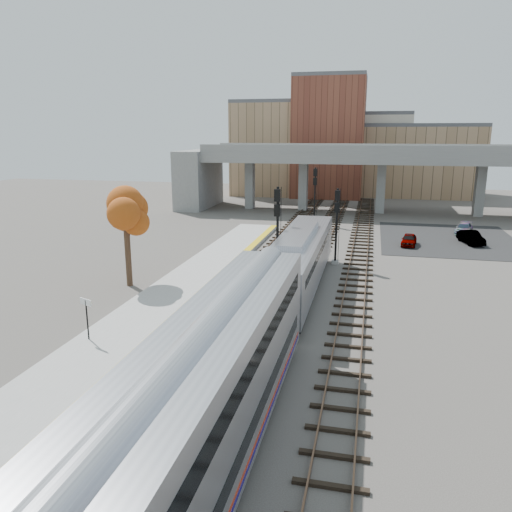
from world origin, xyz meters
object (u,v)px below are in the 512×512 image
at_px(locomotive, 299,260).
at_px(signal_mast_mid, 336,228).
at_px(signal_mast_near, 277,234).
at_px(car_c, 464,228).
at_px(car_b, 471,237).
at_px(tree, 126,217).
at_px(car_a, 409,240).
at_px(coach, 185,436).
at_px(signal_mast_far, 315,196).

xyz_separation_m(locomotive, signal_mast_mid, (2.00, 8.16, 0.88)).
xyz_separation_m(signal_mast_near, car_c, (17.23, 22.18, -2.97)).
bearing_deg(car_b, tree, -157.00).
relative_size(car_a, car_c, 0.87).
xyz_separation_m(coach, car_c, (15.13, 47.40, -2.18)).
relative_size(locomotive, signal_mast_near, 2.66).
bearing_deg(signal_mast_far, signal_mast_near, -90.00).
distance_m(locomotive, signal_mast_mid, 8.45).
xyz_separation_m(signal_mast_near, signal_mast_far, (0.00, 25.13, -0.15)).
bearing_deg(car_a, signal_mast_near, -119.01).
bearing_deg(signal_mast_near, car_a, 53.15).
relative_size(signal_mast_far, car_a, 2.01).
xyz_separation_m(signal_mast_near, signal_mast_mid, (4.10, 5.55, -0.42)).
bearing_deg(car_b, signal_mast_near, -149.92).
distance_m(signal_mast_near, car_b, 23.99).
xyz_separation_m(signal_mast_far, car_c, (17.23, -2.96, -2.81)).
height_order(signal_mast_near, car_c, signal_mast_near).
distance_m(locomotive, signal_mast_far, 27.85).
height_order(locomotive, car_a, locomotive).
xyz_separation_m(locomotive, signal_mast_near, (-2.10, 2.62, 1.31)).
relative_size(locomotive, tree, 2.74).
bearing_deg(car_c, locomotive, -105.30).
bearing_deg(car_c, coach, -91.62).
relative_size(signal_mast_far, tree, 1.00).
relative_size(signal_mast_near, signal_mast_far, 1.03).
bearing_deg(signal_mast_near, signal_mast_far, 90.00).
distance_m(signal_mast_far, car_b, 19.22).
height_order(coach, car_b, coach).
distance_m(signal_mast_near, tree, 11.34).
height_order(signal_mast_near, signal_mast_far, signal_mast_near).
bearing_deg(locomotive, car_a, 62.93).
relative_size(signal_mast_near, signal_mast_mid, 1.09).
distance_m(signal_mast_mid, car_a, 11.42).
height_order(coach, signal_mast_mid, signal_mast_mid).
bearing_deg(signal_mast_near, signal_mast_mid, 53.53).
height_order(signal_mast_near, car_b, signal_mast_near).
bearing_deg(car_b, locomotive, -142.04).
relative_size(locomotive, signal_mast_far, 2.74).
bearing_deg(car_c, car_b, -75.92).
relative_size(coach, car_b, 6.17).
bearing_deg(car_a, signal_mast_far, 143.13).
relative_size(signal_mast_near, tree, 1.03).
xyz_separation_m(coach, signal_mast_mid, (2.00, 30.77, 0.37)).
bearing_deg(signal_mast_far, signal_mast_mid, -78.18).
distance_m(signal_mast_mid, signal_mast_far, 20.01).
distance_m(coach, car_b, 44.51).
bearing_deg(tree, car_b, 37.26).
bearing_deg(signal_mast_near, locomotive, -51.27).
xyz_separation_m(signal_mast_mid, car_b, (12.93, 11.10, -2.45)).
height_order(signal_mast_far, car_a, signal_mast_far).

